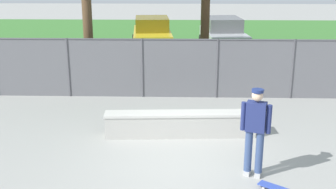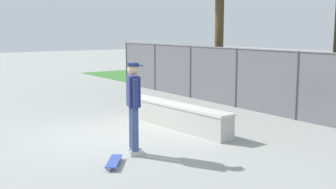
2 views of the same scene
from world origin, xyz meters
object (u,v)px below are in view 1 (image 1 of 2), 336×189
at_px(car_yellow, 152,34).
at_px(car_silver, 223,34).
at_px(concrete_ledge, 180,124).
at_px(skateboard, 279,189).
at_px(skateboarder, 255,129).

xyz_separation_m(car_yellow, car_silver, (3.53, 0.01, 0.00)).
height_order(concrete_ledge, skateboard, concrete_ledge).
relative_size(concrete_ledge, skateboarder, 2.05).
height_order(car_yellow, car_silver, same).
distance_m(skateboard, car_silver, 13.83).
height_order(skateboarder, skateboard, skateboarder).
relative_size(skateboarder, car_silver, 0.42).
bearing_deg(car_silver, concrete_ledge, -100.72).
bearing_deg(skateboarder, concrete_ledge, 125.53).
relative_size(skateboard, car_yellow, 0.18).
relative_size(skateboarder, skateboard, 2.41).
distance_m(concrete_ledge, car_yellow, 11.17).
xyz_separation_m(concrete_ledge, skateboarder, (1.48, -2.07, 0.72)).
height_order(skateboarder, car_silver, skateboarder).
xyz_separation_m(skateboarder, skateboard, (0.39, -0.66, -0.96)).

